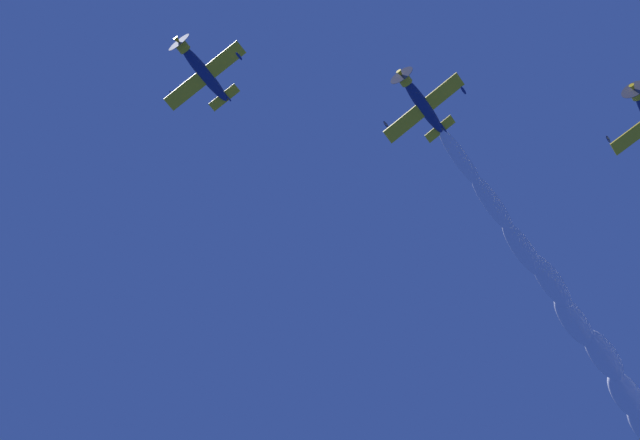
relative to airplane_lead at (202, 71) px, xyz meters
name	(u,v)px	position (x,y,z in m)	size (l,w,h in m)	color
airplane_lead	(202,71)	(0.00, 0.00, 0.00)	(7.43, 7.99, 2.85)	navy
airplane_left_wingman	(421,103)	(-17.10, 9.20, -1.63)	(7.43, 7.91, 2.95)	navy
smoke_trail_left_wingman	(593,345)	(-48.36, -1.96, -1.25)	(45.31, 18.19, 3.31)	white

